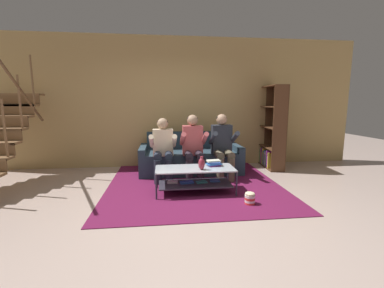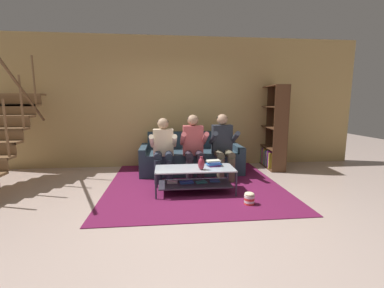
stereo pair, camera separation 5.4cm
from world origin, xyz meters
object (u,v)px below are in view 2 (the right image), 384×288
Objects in this scene: bookshelf at (274,138)px; popcorn_tub at (249,198)px; person_seated_left at (163,146)px; person_seated_middle at (194,144)px; couch at (191,158)px; coffee_table at (195,176)px; person_seated_right at (223,144)px; book_stack at (214,163)px; vase at (201,164)px.

bookshelf is 2.50m from popcorn_tub.
person_seated_middle is (0.57, 0.01, 0.03)m from person_seated_left.
couch is at bearing 90.00° from person_seated_middle.
person_seated_left reaches higher than popcorn_tub.
person_seated_left is 0.92× the size of coffee_table.
person_seated_right is at bearing 0.32° from person_seated_left.
coffee_table is at bearing -95.08° from person_seated_middle.
popcorn_tub is at bearing -120.69° from bookshelf.
bookshelf is at bearing 40.59° from book_stack.
person_seated_middle is at bearing 91.53° from vase.
vase is 0.34m from book_stack.
bookshelf reaches higher than couch.
popcorn_tub is at bearing -47.89° from person_seated_left.
person_seated_middle is 2.04m from bookshelf.
person_seated_right is at bearing 58.49° from vase.
person_seated_left is 5.49× the size of vase.
vase reaches higher than book_stack.
vase is (-0.55, -0.89, -0.16)m from person_seated_right.
bookshelf is at bearing 40.85° from vase.
couch is 1.70× the size of person_seated_middle.
book_stack is at bearing 119.16° from popcorn_tub.
person_seated_right is 1.06m from vase.
vase reaches higher than popcorn_tub.
person_seated_right is 1.52m from bookshelf.
coffee_table is 0.29m from vase.
person_seated_left is 0.64× the size of bookshelf.
person_seated_left is at bearing 141.77° from book_stack.
book_stack is (0.84, -0.66, -0.18)m from person_seated_left.
coffee_table is 0.70× the size of bookshelf.
couch is 1.31m from coffee_table.
book_stack is 0.15× the size of bookshelf.
couch is 7.84× the size of book_stack.
person_seated_middle is at bearing 84.92° from coffee_table.
person_seated_middle is at bearing 111.94° from book_stack.
book_stack reaches higher than popcorn_tub.
vase is at bearing -89.05° from couch.
person_seated_middle is 0.75m from book_stack.
coffee_table is at bearing -56.53° from person_seated_left.
person_seated_left is 0.94× the size of person_seated_right.
person_seated_left is 0.57m from person_seated_middle.
couch is 1.95m from bookshelf.
person_seated_right reaches higher than book_stack.
couch is at bearing 43.80° from person_seated_left.
coffee_table is at bearing 140.49° from popcorn_tub.
person_seated_left reaches higher than coffee_table.
person_seated_middle is 0.90m from vase.
person_seated_right is (1.14, 0.01, 0.03)m from person_seated_left.
person_seated_middle reaches higher than popcorn_tub.
person_seated_right is 0.97× the size of coffee_table.
couch is 9.82× the size of vase.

